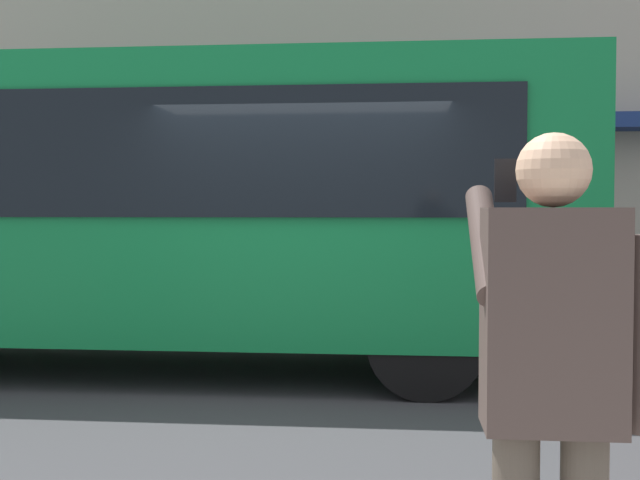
% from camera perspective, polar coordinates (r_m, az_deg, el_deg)
% --- Properties ---
extents(ground_plane, '(60.00, 60.00, 0.00)m').
position_cam_1_polar(ground_plane, '(7.38, -0.90, -10.46)').
color(ground_plane, '#38383A').
extents(red_bus, '(9.05, 2.54, 3.08)m').
position_cam_1_polar(red_bus, '(8.38, -13.83, 2.60)').
color(red_bus, '#0F7238').
rests_on(red_bus, ground_plane).
extents(pedestrian_photographer, '(0.53, 0.52, 1.70)m').
position_cam_1_polar(pedestrian_photographer, '(2.51, 16.19, -9.01)').
color(pedestrian_photographer, '#4C4238').
rests_on(pedestrian_photographer, sidewalk_curb).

